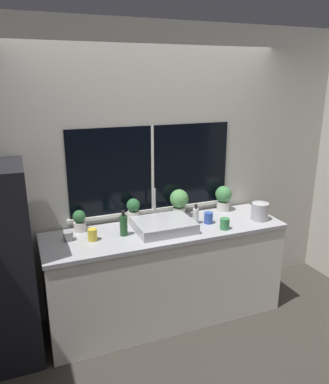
{
  "coord_description": "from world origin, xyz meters",
  "views": [
    {
      "loc": [
        -1.17,
        -2.59,
        2.22
      ],
      "look_at": [
        -0.01,
        0.31,
        1.26
      ],
      "focal_mm": 35.0,
      "sensor_mm": 36.0,
      "label": 1
    }
  ],
  "objects_px": {
    "potted_plant_center_left": "(133,211)",
    "soap_bottle": "(196,216)",
    "potted_plant_far_left": "(79,220)",
    "mug_yellow": "(92,235)",
    "sink": "(164,225)",
    "kettle": "(260,211)",
    "potted_plant_center_right": "(179,201)",
    "mug_green": "(225,224)",
    "mug_grey": "(68,236)",
    "mug_blue": "(208,218)",
    "bottle_tall": "(124,225)",
    "potted_plant_far_right": "(223,197)"
  },
  "relations": [
    {
      "from": "potted_plant_far_left",
      "to": "kettle",
      "type": "xyz_separation_m",
      "value": [
        1.65,
        -0.36,
        -0.01
      ]
    },
    {
      "from": "mug_yellow",
      "to": "sink",
      "type": "bearing_deg",
      "value": -0.98
    },
    {
      "from": "sink",
      "to": "potted_plant_center_left",
      "type": "relative_size",
      "value": 2.13
    },
    {
      "from": "potted_plant_far_left",
      "to": "mug_yellow",
      "type": "bearing_deg",
      "value": -75.37
    },
    {
      "from": "mug_yellow",
      "to": "mug_green",
      "type": "xyz_separation_m",
      "value": [
        1.15,
        -0.2,
        -0.0
      ]
    },
    {
      "from": "potted_plant_center_left",
      "to": "soap_bottle",
      "type": "height_order",
      "value": "potted_plant_center_left"
    },
    {
      "from": "potted_plant_center_left",
      "to": "mug_green",
      "type": "xyz_separation_m",
      "value": [
        0.72,
        -0.44,
        -0.07
      ]
    },
    {
      "from": "potted_plant_center_right",
      "to": "mug_blue",
      "type": "height_order",
      "value": "potted_plant_center_right"
    },
    {
      "from": "potted_plant_far_left",
      "to": "mug_blue",
      "type": "relative_size",
      "value": 1.85
    },
    {
      "from": "potted_plant_center_right",
      "to": "bottle_tall",
      "type": "bearing_deg",
      "value": -159.14
    },
    {
      "from": "mug_green",
      "to": "kettle",
      "type": "bearing_deg",
      "value": 10.39
    },
    {
      "from": "soap_bottle",
      "to": "mug_yellow",
      "type": "distance_m",
      "value": 0.97
    },
    {
      "from": "potted_plant_far_left",
      "to": "bottle_tall",
      "type": "xyz_separation_m",
      "value": [
        0.34,
        -0.24,
        -0.0
      ]
    },
    {
      "from": "sink",
      "to": "potted_plant_center_left",
      "type": "height_order",
      "value": "sink"
    },
    {
      "from": "soap_bottle",
      "to": "kettle",
      "type": "bearing_deg",
      "value": -12.5
    },
    {
      "from": "mug_grey",
      "to": "kettle",
      "type": "relative_size",
      "value": 0.45
    },
    {
      "from": "potted_plant_center_right",
      "to": "potted_plant_far_right",
      "type": "relative_size",
      "value": 1.07
    },
    {
      "from": "potted_plant_far_left",
      "to": "bottle_tall",
      "type": "distance_m",
      "value": 0.41
    },
    {
      "from": "potted_plant_far_left",
      "to": "mug_grey",
      "type": "distance_m",
      "value": 0.22
    },
    {
      "from": "bottle_tall",
      "to": "mug_grey",
      "type": "xyz_separation_m",
      "value": [
        -0.46,
        0.07,
        -0.06
      ]
    },
    {
      "from": "potted_plant_center_right",
      "to": "mug_yellow",
      "type": "distance_m",
      "value": 0.94
    },
    {
      "from": "kettle",
      "to": "potted_plant_far_right",
      "type": "bearing_deg",
      "value": 117.87
    },
    {
      "from": "potted_plant_far_right",
      "to": "potted_plant_center_right",
      "type": "bearing_deg",
      "value": 180.0
    },
    {
      "from": "potted_plant_center_left",
      "to": "soap_bottle",
      "type": "bearing_deg",
      "value": -22.92
    },
    {
      "from": "sink",
      "to": "potted_plant_far_right",
      "type": "height_order",
      "value": "sink"
    },
    {
      "from": "potted_plant_far_left",
      "to": "bottle_tall",
      "type": "relative_size",
      "value": 0.85
    },
    {
      "from": "bottle_tall",
      "to": "mug_blue",
      "type": "xyz_separation_m",
      "value": [
        0.81,
        -0.02,
        -0.04
      ]
    },
    {
      "from": "potted_plant_far_left",
      "to": "potted_plant_center_left",
      "type": "relative_size",
      "value": 0.8
    },
    {
      "from": "potted_plant_far_left",
      "to": "soap_bottle",
      "type": "distance_m",
      "value": 1.06
    },
    {
      "from": "bottle_tall",
      "to": "kettle",
      "type": "distance_m",
      "value": 1.32
    },
    {
      "from": "potted_plant_center_left",
      "to": "kettle",
      "type": "distance_m",
      "value": 1.21
    },
    {
      "from": "bottle_tall",
      "to": "mug_grey",
      "type": "height_order",
      "value": "bottle_tall"
    },
    {
      "from": "potted_plant_far_left",
      "to": "potted_plant_far_right",
      "type": "relative_size",
      "value": 0.75
    },
    {
      "from": "potted_plant_far_left",
      "to": "mug_blue",
      "type": "height_order",
      "value": "potted_plant_far_left"
    },
    {
      "from": "mug_blue",
      "to": "potted_plant_center_left",
      "type": "bearing_deg",
      "value": 158.19
    },
    {
      "from": "potted_plant_center_left",
      "to": "soap_bottle",
      "type": "distance_m",
      "value": 0.58
    },
    {
      "from": "mug_blue",
      "to": "mug_grey",
      "type": "relative_size",
      "value": 1.25
    },
    {
      "from": "soap_bottle",
      "to": "potted_plant_center_right",
      "type": "bearing_deg",
      "value": 107.21
    },
    {
      "from": "soap_bottle",
      "to": "potted_plant_far_left",
      "type": "bearing_deg",
      "value": 167.66
    },
    {
      "from": "bottle_tall",
      "to": "mug_blue",
      "type": "bearing_deg",
      "value": -1.51
    },
    {
      "from": "sink",
      "to": "kettle",
      "type": "height_order",
      "value": "sink"
    },
    {
      "from": "sink",
      "to": "mug_grey",
      "type": "relative_size",
      "value": 6.11
    },
    {
      "from": "sink",
      "to": "potted_plant_center_right",
      "type": "height_order",
      "value": "sink"
    },
    {
      "from": "potted_plant_center_left",
      "to": "soap_bottle",
      "type": "relative_size",
      "value": 1.26
    },
    {
      "from": "potted_plant_center_right",
      "to": "mug_yellow",
      "type": "bearing_deg",
      "value": -164.8
    },
    {
      "from": "mug_green",
      "to": "mug_grey",
      "type": "relative_size",
      "value": 1.22
    },
    {
      "from": "mug_green",
      "to": "mug_grey",
      "type": "xyz_separation_m",
      "value": [
        -1.34,
        0.27,
        -0.01
      ]
    },
    {
      "from": "potted_plant_center_right",
      "to": "mug_blue",
      "type": "xyz_separation_m",
      "value": [
        0.19,
        -0.26,
        -0.11
      ]
    },
    {
      "from": "potted_plant_far_left",
      "to": "kettle",
      "type": "relative_size",
      "value": 1.04
    },
    {
      "from": "soap_bottle",
      "to": "mug_green",
      "type": "height_order",
      "value": "soap_bottle"
    }
  ]
}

